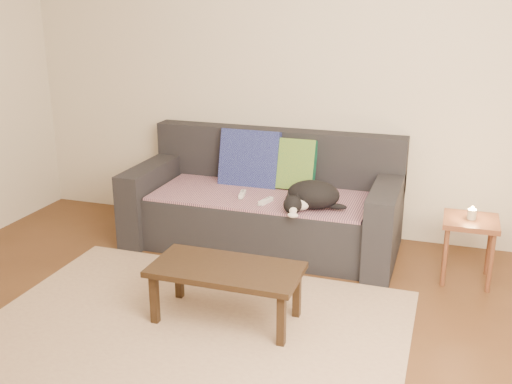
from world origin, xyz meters
TOP-DOWN VIEW (x-y plane):
  - ground at (0.00, 0.00)m, footprint 4.50×4.50m
  - back_wall at (0.00, 2.00)m, footprint 4.50×0.04m
  - sofa at (0.00, 1.57)m, footprint 2.10×0.94m
  - throw_blanket at (0.00, 1.48)m, footprint 1.66×0.74m
  - cushion_navy at (-0.18, 1.74)m, footprint 0.49×0.24m
  - cushion_green at (0.16, 1.74)m, footprint 0.40×0.21m
  - cat at (0.44, 1.28)m, footprint 0.49×0.48m
  - wii_remote_a at (-0.13, 1.39)m, footprint 0.06×0.15m
  - wii_remote_b at (0.10, 1.29)m, footprint 0.08×0.15m
  - side_table at (1.54, 1.37)m, footprint 0.36×0.36m
  - candle at (1.54, 1.37)m, footprint 0.06×0.06m
  - rug at (0.00, 0.15)m, footprint 2.50×1.80m
  - coffee_table at (0.15, 0.32)m, footprint 0.90×0.45m

SIDE VIEW (x-z plane):
  - ground at x=0.00m, z-range 0.00..0.00m
  - rug at x=0.00m, z-range 0.00..0.01m
  - sofa at x=0.00m, z-range -0.13..0.74m
  - coffee_table at x=0.15m, z-range 0.13..0.50m
  - side_table at x=1.54m, z-range 0.15..0.60m
  - throw_blanket at x=0.00m, z-range 0.42..0.44m
  - wii_remote_a at x=-0.13m, z-range 0.44..0.47m
  - wii_remote_b at x=0.10m, z-range 0.44..0.47m
  - candle at x=1.54m, z-range 0.45..0.54m
  - cat at x=0.44m, z-range 0.44..0.64m
  - cushion_navy at x=-0.18m, z-range 0.38..0.88m
  - cushion_green at x=0.16m, z-range 0.42..0.84m
  - back_wall at x=0.00m, z-range 0.00..2.60m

